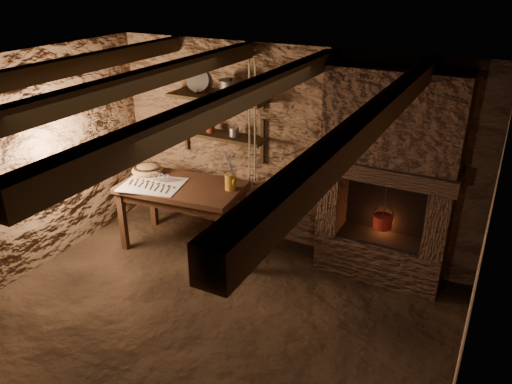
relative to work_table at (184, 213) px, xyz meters
The scene contains 24 objects.
floor 1.72m from the work_table, 51.66° to the right, with size 4.50×4.50×0.00m, color black.
back_wall 1.46m from the work_table, 34.21° to the left, with size 4.50×0.04×2.40m, color brown.
left_wall 1.94m from the work_table, 133.20° to the right, with size 0.04×4.00×2.40m, color brown.
right_wall 3.61m from the work_table, 21.64° to the right, with size 0.04×4.00×2.40m, color brown.
ceiling 2.57m from the work_table, 51.66° to the right, with size 4.50×4.00×0.04m, color black.
beam_far_left 2.33m from the work_table, 109.92° to the right, with size 0.14×3.95×0.16m, color black.
beam_mid_left 2.34m from the work_table, 67.88° to the right, with size 0.14×3.95×0.16m, color black.
beam_mid_right 2.74m from the work_table, 40.40° to the right, with size 0.14×3.95×0.16m, color black.
beam_far_right 3.40m from the work_table, 27.22° to the right, with size 0.14×3.95×0.16m, color black.
shelf_lower 1.03m from the work_table, 71.67° to the left, with size 1.25×0.30×0.04m, color black.
shelf_upper 1.43m from the work_table, 71.67° to the left, with size 1.25×0.30×0.04m, color black.
hearth 2.46m from the work_table, 11.61° to the left, with size 1.43×0.51×2.30m.
work_table is the anchor object (origin of this frame).
linen_cloth 0.51m from the work_table, 150.70° to the right, with size 0.70×0.56×0.01m, color beige.
pewter_cutlery_row 0.53m from the work_table, 147.53° to the right, with size 0.58×0.22×0.01m, color gray, non-canonical shape.
drinking_glasses 0.51m from the work_table, behind, with size 0.22×0.07×0.09m, color white, non-canonical shape.
stoneware_jug 0.82m from the work_table, 14.34° to the left, with size 0.14×0.13×0.44m.
wooden_bowl 0.72m from the work_table, behind, with size 0.38×0.38×0.14m, color olive.
iron_stockpot 1.57m from the work_table, 54.73° to the left, with size 0.26×0.26×0.20m, color #2A2725.
tin_pan 1.61m from the work_table, 101.66° to the left, with size 0.29×0.29×0.04m, color #9C9B97.
small_kettle 1.15m from the work_table, 52.36° to the left, with size 0.15×0.11×0.16m, color #9C9B97, non-canonical shape.
rusty_tin 1.08m from the work_table, 81.24° to the left, with size 0.10×0.10×0.10m, color #521710.
red_pot 2.34m from the work_table, 10.37° to the left, with size 0.22×0.21×0.54m.
hanging_ropes 1.75m from the work_table, 13.09° to the right, with size 0.08×0.08×1.20m, color #C7B68C, non-canonical shape.
Camera 1 is at (2.24, -3.06, 3.18)m, focal length 35.00 mm.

